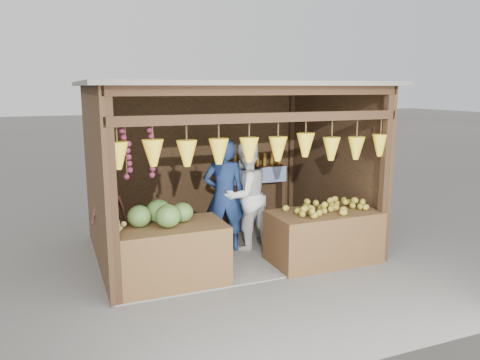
% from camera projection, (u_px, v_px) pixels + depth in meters
% --- Properties ---
extents(ground, '(80.00, 80.00, 0.00)m').
position_uv_depth(ground, '(227.00, 247.00, 7.67)').
color(ground, '#514F49').
rests_on(ground, ground).
extents(stall_structure, '(4.30, 3.30, 2.66)m').
position_uv_depth(stall_structure, '(225.00, 147.00, 7.30)').
color(stall_structure, slate).
rests_on(stall_structure, ground).
extents(back_shelf, '(1.25, 0.32, 1.32)m').
position_uv_depth(back_shelf, '(254.00, 177.00, 9.06)').
color(back_shelf, '#382314').
rests_on(back_shelf, ground).
extents(counter_left, '(1.47, 0.85, 0.81)m').
position_uv_depth(counter_left, '(170.00, 255.00, 6.18)').
color(counter_left, '#51361B').
rests_on(counter_left, ground).
extents(counter_right, '(1.61, 0.85, 0.77)m').
position_uv_depth(counter_right, '(323.00, 236.00, 6.99)').
color(counter_right, '#482E18').
rests_on(counter_right, ground).
extents(stool, '(0.29, 0.29, 0.27)m').
position_uv_depth(stool, '(111.00, 253.00, 7.00)').
color(stool, black).
rests_on(stool, ground).
extents(man_standing, '(0.75, 0.59, 1.81)m').
position_uv_depth(man_standing, '(224.00, 196.00, 7.34)').
color(man_standing, navy).
rests_on(man_standing, ground).
extents(woman_standing, '(1.04, 0.93, 1.75)m').
position_uv_depth(woman_standing, '(245.00, 196.00, 7.48)').
color(woman_standing, silver).
rests_on(woman_standing, ground).
extents(vendor_seated, '(0.52, 0.36, 1.04)m').
position_uv_depth(vendor_seated, '(109.00, 211.00, 6.88)').
color(vendor_seated, '#562C22').
rests_on(vendor_seated, stool).
extents(melon_pile, '(1.00, 0.50, 0.32)m').
position_uv_depth(melon_pile, '(160.00, 213.00, 6.09)').
color(melon_pile, '#1F4312').
rests_on(melon_pile, counter_left).
extents(tanfruit_pile, '(0.34, 0.40, 0.13)m').
position_uv_depth(tanfruit_pile, '(116.00, 226.00, 5.83)').
color(tanfruit_pile, olive).
rests_on(tanfruit_pile, counter_left).
extents(mango_pile, '(1.40, 0.64, 0.22)m').
position_uv_depth(mango_pile, '(328.00, 205.00, 6.86)').
color(mango_pile, '#B56E18').
rests_on(mango_pile, counter_right).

